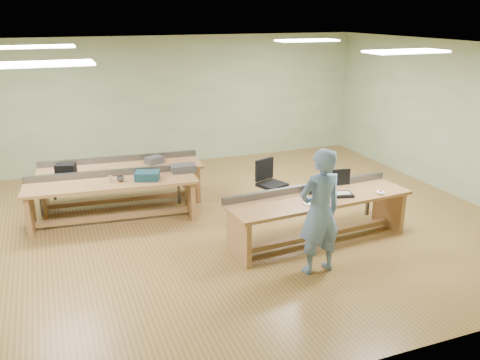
{
  "coord_description": "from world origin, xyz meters",
  "views": [
    {
      "loc": [
        -2.49,
        -7.68,
        3.54
      ],
      "look_at": [
        0.26,
        -0.6,
        0.99
      ],
      "focal_mm": 38.0,
      "sensor_mm": 36.0,
      "label": 1
    }
  ],
  "objects_px": {
    "person": "(320,212)",
    "parts_bin_teal": "(147,176)",
    "drinks_can": "(110,179)",
    "laptop_base": "(342,194)",
    "workbench_mid": "(112,192)",
    "workbench_front": "(318,208)",
    "task_chair": "(270,191)",
    "parts_bin_grey": "(183,168)",
    "workbench_back": "(121,176)",
    "camera_bag": "(316,187)",
    "mug": "(120,179)"
  },
  "relations": [
    {
      "from": "workbench_back",
      "to": "camera_bag",
      "type": "bearing_deg",
      "value": -38.93
    },
    {
      "from": "person",
      "to": "parts_bin_teal",
      "type": "height_order",
      "value": "person"
    },
    {
      "from": "laptop_base",
      "to": "task_chair",
      "type": "height_order",
      "value": "task_chair"
    },
    {
      "from": "task_chair",
      "to": "workbench_back",
      "type": "bearing_deg",
      "value": 132.41
    },
    {
      "from": "person",
      "to": "camera_bag",
      "type": "distance_m",
      "value": 1.23
    },
    {
      "from": "task_chair",
      "to": "workbench_front",
      "type": "bearing_deg",
      "value": -105.4
    },
    {
      "from": "laptop_base",
      "to": "workbench_front",
      "type": "bearing_deg",
      "value": -178.61
    },
    {
      "from": "person",
      "to": "parts_bin_teal",
      "type": "distance_m",
      "value": 3.29
    },
    {
      "from": "laptop_base",
      "to": "workbench_mid",
      "type": "bearing_deg",
      "value": 161.61
    },
    {
      "from": "workbench_front",
      "to": "workbench_back",
      "type": "distance_m",
      "value": 3.86
    },
    {
      "from": "workbench_front",
      "to": "person",
      "type": "distance_m",
      "value": 1.08
    },
    {
      "from": "task_chair",
      "to": "laptop_base",
      "type": "bearing_deg",
      "value": -93.1
    },
    {
      "from": "person",
      "to": "mug",
      "type": "bearing_deg",
      "value": -54.22
    },
    {
      "from": "parts_bin_grey",
      "to": "person",
      "type": "bearing_deg",
      "value": -68.81
    },
    {
      "from": "workbench_back",
      "to": "mug",
      "type": "bearing_deg",
      "value": -93.94
    },
    {
      "from": "workbench_back",
      "to": "drinks_can",
      "type": "bearing_deg",
      "value": -104.34
    },
    {
      "from": "laptop_base",
      "to": "mug",
      "type": "relative_size",
      "value": 2.69
    },
    {
      "from": "workbench_front",
      "to": "workbench_back",
      "type": "height_order",
      "value": "same"
    },
    {
      "from": "mug",
      "to": "drinks_can",
      "type": "relative_size",
      "value": 1.1
    },
    {
      "from": "laptop_base",
      "to": "parts_bin_grey",
      "type": "distance_m",
      "value": 2.93
    },
    {
      "from": "workbench_mid",
      "to": "workbench_back",
      "type": "relative_size",
      "value": 0.97
    },
    {
      "from": "laptop_base",
      "to": "task_chair",
      "type": "xyz_separation_m",
      "value": [
        -0.51,
        1.6,
        -0.42
      ]
    },
    {
      "from": "task_chair",
      "to": "mug",
      "type": "xyz_separation_m",
      "value": [
        -2.66,
        0.38,
        0.45
      ]
    },
    {
      "from": "drinks_can",
      "to": "workbench_back",
      "type": "bearing_deg",
      "value": 70.86
    },
    {
      "from": "workbench_mid",
      "to": "parts_bin_grey",
      "type": "xyz_separation_m",
      "value": [
        1.3,
        0.1,
        0.25
      ]
    },
    {
      "from": "workbench_front",
      "to": "parts_bin_grey",
      "type": "relative_size",
      "value": 6.83
    },
    {
      "from": "workbench_mid",
      "to": "task_chair",
      "type": "height_order",
      "value": "task_chair"
    },
    {
      "from": "laptop_base",
      "to": "drinks_can",
      "type": "xyz_separation_m",
      "value": [
        -3.33,
        2.01,
        0.04
      ]
    },
    {
      "from": "task_chair",
      "to": "mug",
      "type": "bearing_deg",
      "value": 151.2
    },
    {
      "from": "workbench_front",
      "to": "person",
      "type": "height_order",
      "value": "person"
    },
    {
      "from": "laptop_base",
      "to": "camera_bag",
      "type": "xyz_separation_m",
      "value": [
        -0.31,
        0.28,
        0.07
      ]
    },
    {
      "from": "camera_bag",
      "to": "mug",
      "type": "relative_size",
      "value": 2.07
    },
    {
      "from": "laptop_base",
      "to": "parts_bin_grey",
      "type": "xyz_separation_m",
      "value": [
        -2.01,
        2.14,
        0.04
      ]
    },
    {
      "from": "mug",
      "to": "workbench_front",
      "type": "bearing_deg",
      "value": -34.19
    },
    {
      "from": "parts_bin_teal",
      "to": "laptop_base",
      "type": "bearing_deg",
      "value": -35.13
    },
    {
      "from": "mug",
      "to": "parts_bin_grey",
      "type": "bearing_deg",
      "value": 7.87
    },
    {
      "from": "workbench_front",
      "to": "mug",
      "type": "bearing_deg",
      "value": 141.61
    },
    {
      "from": "parts_bin_teal",
      "to": "drinks_can",
      "type": "distance_m",
      "value": 0.62
    },
    {
      "from": "laptop_base",
      "to": "task_chair",
      "type": "distance_m",
      "value": 1.73
    },
    {
      "from": "workbench_front",
      "to": "mug",
      "type": "relative_size",
      "value": 24.72
    },
    {
      "from": "task_chair",
      "to": "parts_bin_grey",
      "type": "relative_size",
      "value": 2.09
    },
    {
      "from": "laptop_base",
      "to": "parts_bin_grey",
      "type": "relative_size",
      "value": 0.74
    },
    {
      "from": "camera_bag",
      "to": "parts_bin_teal",
      "type": "height_order",
      "value": "camera_bag"
    },
    {
      "from": "camera_bag",
      "to": "drinks_can",
      "type": "xyz_separation_m",
      "value": [
        -3.02,
        1.73,
        -0.03
      ]
    },
    {
      "from": "workbench_back",
      "to": "parts_bin_grey",
      "type": "relative_size",
      "value": 6.78
    },
    {
      "from": "workbench_front",
      "to": "workbench_mid",
      "type": "height_order",
      "value": "same"
    },
    {
      "from": "workbench_back",
      "to": "laptop_base",
      "type": "height_order",
      "value": "workbench_back"
    },
    {
      "from": "workbench_mid",
      "to": "camera_bag",
      "type": "distance_m",
      "value": 3.49
    },
    {
      "from": "mug",
      "to": "workbench_mid",
      "type": "bearing_deg",
      "value": 156.13
    },
    {
      "from": "drinks_can",
      "to": "mug",
      "type": "bearing_deg",
      "value": -10.85
    }
  ]
}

